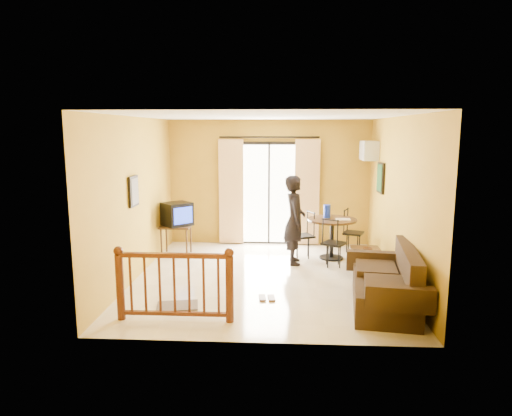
# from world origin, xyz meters

# --- Properties ---
(ground) EXTENTS (5.00, 5.00, 0.00)m
(ground) POSITION_xyz_m (0.00, 0.00, 0.00)
(ground) COLOR beige
(ground) RESTS_ON ground
(room_shell) EXTENTS (5.00, 5.00, 5.00)m
(room_shell) POSITION_xyz_m (0.00, 0.00, 1.70)
(room_shell) COLOR white
(room_shell) RESTS_ON ground
(balcony_door) EXTENTS (2.25, 0.14, 2.46)m
(balcony_door) POSITION_xyz_m (0.00, 2.43, 1.19)
(balcony_door) COLOR black
(balcony_door) RESTS_ON ground
(tv_table) EXTENTS (0.63, 0.52, 0.63)m
(tv_table) POSITION_xyz_m (-1.90, 1.42, 0.55)
(tv_table) COLOR black
(tv_table) RESTS_ON ground
(television) EXTENTS (0.71, 0.71, 0.48)m
(television) POSITION_xyz_m (-1.87, 1.42, 0.86)
(television) COLOR black
(television) RESTS_ON tv_table
(picture_left) EXTENTS (0.05, 0.42, 0.52)m
(picture_left) POSITION_xyz_m (-2.22, -0.20, 1.55)
(picture_left) COLOR black
(picture_left) RESTS_ON room_shell
(dining_table) EXTENTS (0.98, 0.98, 0.82)m
(dining_table) POSITION_xyz_m (1.30, 1.32, 0.65)
(dining_table) COLOR black
(dining_table) RESTS_ON ground
(water_jug) EXTENTS (0.14, 0.14, 0.27)m
(water_jug) POSITION_xyz_m (1.21, 1.43, 0.95)
(water_jug) COLOR #142CC4
(water_jug) RESTS_ON dining_table
(serving_tray) EXTENTS (0.28, 0.18, 0.02)m
(serving_tray) POSITION_xyz_m (1.50, 1.22, 0.83)
(serving_tray) COLOR white
(serving_tray) RESTS_ON dining_table
(dining_chairs) EXTENTS (1.59, 1.45, 0.95)m
(dining_chairs) POSITION_xyz_m (1.27, 1.26, 0.00)
(dining_chairs) COLOR black
(dining_chairs) RESTS_ON ground
(air_conditioner) EXTENTS (0.31, 0.60, 0.40)m
(air_conditioner) POSITION_xyz_m (2.09, 1.95, 2.15)
(air_conditioner) COLOR silver
(air_conditioner) RESTS_ON room_shell
(botanical_print) EXTENTS (0.05, 0.50, 0.60)m
(botanical_print) POSITION_xyz_m (2.22, 1.30, 1.65)
(botanical_print) COLOR black
(botanical_print) RESTS_ON room_shell
(coffee_table) EXTENTS (0.52, 0.93, 0.41)m
(coffee_table) POSITION_xyz_m (1.85, 0.33, 0.28)
(coffee_table) COLOR black
(coffee_table) RESTS_ON ground
(bowl) EXTENTS (0.23, 0.23, 0.05)m
(bowl) POSITION_xyz_m (1.85, 0.39, 0.44)
(bowl) COLOR #55351D
(bowl) RESTS_ON coffee_table
(sofa) EXTENTS (1.09, 1.98, 0.89)m
(sofa) POSITION_xyz_m (1.86, -1.26, 0.33)
(sofa) COLOR #302012
(sofa) RESTS_ON ground
(standing_person) EXTENTS (0.46, 0.66, 1.72)m
(standing_person) POSITION_xyz_m (0.54, 0.93, 0.86)
(standing_person) COLOR black
(standing_person) RESTS_ON ground
(stair_balustrade) EXTENTS (1.63, 0.13, 1.04)m
(stair_balustrade) POSITION_xyz_m (-1.15, -1.90, 0.56)
(stair_balustrade) COLOR #471E0F
(stair_balustrade) RESTS_ON ground
(doormat) EXTENTS (0.66, 0.51, 0.02)m
(doormat) POSITION_xyz_m (-1.24, -1.40, 0.01)
(doormat) COLOR #594E47
(doormat) RESTS_ON ground
(sandals) EXTENTS (0.27, 0.26, 0.03)m
(sandals) POSITION_xyz_m (0.07, -1.02, 0.01)
(sandals) COLOR #55351D
(sandals) RESTS_ON ground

